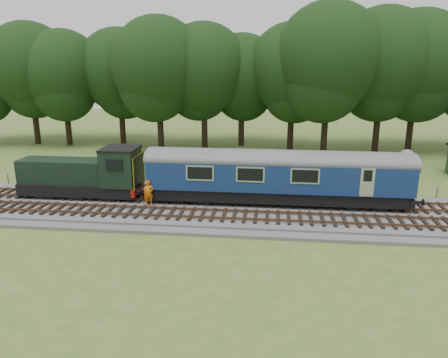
# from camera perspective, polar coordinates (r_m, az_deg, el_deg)

# --- Properties ---
(ground) EXTENTS (120.00, 120.00, 0.00)m
(ground) POSITION_cam_1_polar(r_m,az_deg,el_deg) (30.12, -1.03, -4.36)
(ground) COLOR #466525
(ground) RESTS_ON ground
(ballast) EXTENTS (70.00, 7.00, 0.35)m
(ballast) POSITION_cam_1_polar(r_m,az_deg,el_deg) (30.06, -1.03, -4.04)
(ballast) COLOR #4C4C4F
(ballast) RESTS_ON ground
(track_north) EXTENTS (67.20, 2.40, 0.21)m
(track_north) POSITION_cam_1_polar(r_m,az_deg,el_deg) (31.29, -0.70, -2.78)
(track_north) COLOR black
(track_north) RESTS_ON ballast
(track_south) EXTENTS (67.20, 2.40, 0.21)m
(track_south) POSITION_cam_1_polar(r_m,az_deg,el_deg) (28.48, -1.46, -4.66)
(track_south) COLOR black
(track_south) RESTS_ON ballast
(fence) EXTENTS (64.00, 0.12, 1.00)m
(fence) POSITION_cam_1_polar(r_m,az_deg,el_deg) (34.35, -0.05, -1.82)
(fence) COLOR #6B6054
(fence) RESTS_ON ground
(tree_line) EXTENTS (70.00, 8.00, 18.00)m
(tree_line) POSITION_cam_1_polar(r_m,az_deg,el_deg) (51.24, 2.18, 4.00)
(tree_line) COLOR black
(tree_line) RESTS_ON ground
(dmu_railcar) EXTENTS (18.05, 2.86, 3.88)m
(dmu_railcar) POSITION_cam_1_polar(r_m,az_deg,el_deg) (30.45, 6.99, 0.89)
(dmu_railcar) COLOR black
(dmu_railcar) RESTS_ON ground
(shunter_loco) EXTENTS (8.91, 2.60, 3.38)m
(shunter_loco) POSITION_cam_1_polar(r_m,az_deg,el_deg) (33.47, -17.62, 0.49)
(shunter_loco) COLOR black
(shunter_loco) RESTS_ON ground
(worker) EXTENTS (0.75, 0.60, 1.79)m
(worker) POSITION_cam_1_polar(r_m,az_deg,el_deg) (30.57, -9.82, -1.82)
(worker) COLOR orange
(worker) RESTS_ON ballast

